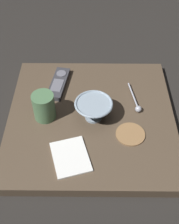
{
  "coord_description": "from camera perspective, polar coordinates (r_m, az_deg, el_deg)",
  "views": [
    {
      "loc": [
        -0.0,
        -0.68,
        0.8
      ],
      "look_at": [
        -0.01,
        -0.0,
        0.06
      ],
      "focal_mm": 46.57,
      "sensor_mm": 36.0,
      "label": 1
    }
  ],
  "objects": [
    {
      "name": "table",
      "position": [
        1.04,
        0.52,
        -1.29
      ],
      "size": [
        0.58,
        0.58,
        0.04
      ],
      "color": "#4C3D2D",
      "rests_on": "ground"
    },
    {
      "name": "ground_plane",
      "position": [
        1.05,
        0.52,
        -1.96
      ],
      "size": [
        6.0,
        6.0,
        0.0
      ],
      "primitive_type": "plane",
      "color": "black"
    },
    {
      "name": "folded_napkin",
      "position": [
        0.91,
        -3.53,
        -8.77
      ],
      "size": [
        0.14,
        0.16,
        0.01
      ],
      "color": "white",
      "rests_on": "table"
    },
    {
      "name": "tv_remote_near",
      "position": [
        1.13,
        -5.88,
        5.6
      ],
      "size": [
        0.08,
        0.18,
        0.02
      ],
      "color": "#38383D",
      "rests_on": "table"
    },
    {
      "name": "coffee_mug",
      "position": [
        0.99,
        -8.74,
        1.08
      ],
      "size": [
        0.08,
        0.08,
        0.1
      ],
      "color": "#4C724C",
      "rests_on": "table"
    },
    {
      "name": "cereal_bowl",
      "position": [
        0.99,
        1.02,
        0.52
      ],
      "size": [
        0.13,
        0.13,
        0.07
      ],
      "color": "#8C9EAD",
      "rests_on": "table"
    },
    {
      "name": "teaspoon",
      "position": [
        1.05,
        9.48,
        1.33
      ],
      "size": [
        0.04,
        0.15,
        0.02
      ],
      "color": "#A3A5B2",
      "rests_on": "table"
    },
    {
      "name": "drink_coaster",
      "position": [
        0.98,
        8.25,
        -4.32
      ],
      "size": [
        0.1,
        0.1,
        0.01
      ],
      "color": "olive",
      "rests_on": "table"
    }
  ]
}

